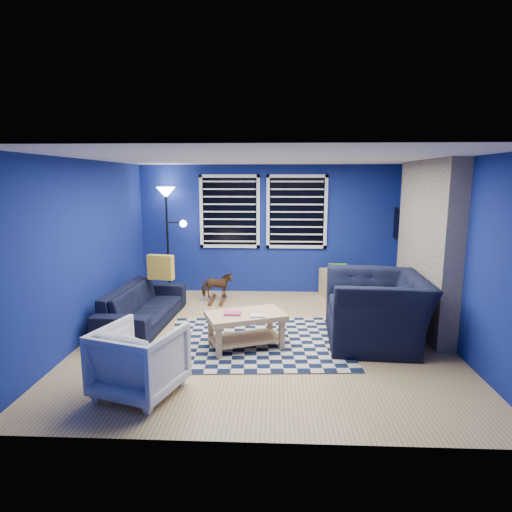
% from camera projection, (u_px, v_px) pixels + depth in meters
% --- Properties ---
extents(floor, '(5.00, 5.00, 0.00)m').
position_uv_depth(floor, '(265.00, 337.00, 6.13)').
color(floor, tan).
rests_on(floor, ground).
extents(ceiling, '(5.00, 5.00, 0.00)m').
position_uv_depth(ceiling, '(265.00, 158.00, 5.68)').
color(ceiling, white).
rests_on(ceiling, wall_back).
extents(wall_back, '(5.00, 0.00, 5.00)m').
position_uv_depth(wall_back, '(268.00, 230.00, 8.36)').
color(wall_back, navy).
rests_on(wall_back, floor).
extents(wall_left, '(0.00, 5.00, 5.00)m').
position_uv_depth(wall_left, '(88.00, 249.00, 6.02)').
color(wall_left, navy).
rests_on(wall_left, floor).
extents(wall_right, '(0.00, 5.00, 5.00)m').
position_uv_depth(wall_right, '(449.00, 252.00, 5.79)').
color(wall_right, navy).
rests_on(wall_right, floor).
extents(fireplace, '(0.65, 2.00, 2.50)m').
position_uv_depth(fireplace, '(426.00, 250.00, 6.30)').
color(fireplace, gray).
rests_on(fireplace, floor).
extents(window_left, '(1.17, 0.06, 1.42)m').
position_uv_depth(window_left, '(230.00, 212.00, 8.29)').
color(window_left, black).
rests_on(window_left, wall_back).
extents(window_right, '(1.17, 0.06, 1.42)m').
position_uv_depth(window_right, '(297.00, 212.00, 8.24)').
color(window_right, black).
rests_on(window_right, wall_back).
extents(tv, '(0.07, 1.00, 0.58)m').
position_uv_depth(tv, '(403.00, 225.00, 7.73)').
color(tv, black).
rests_on(tv, wall_right).
extents(rug, '(2.62, 2.15, 0.02)m').
position_uv_depth(rug, '(256.00, 341.00, 5.93)').
color(rug, black).
rests_on(rug, floor).
extents(sofa, '(2.08, 0.91, 0.59)m').
position_uv_depth(sofa, '(144.00, 305.00, 6.62)').
color(sofa, black).
rests_on(sofa, floor).
extents(armchair_big, '(1.52, 1.34, 0.94)m').
position_uv_depth(armchair_big, '(376.00, 309.00, 5.85)').
color(armchair_big, black).
rests_on(armchair_big, floor).
extents(armchair_bent, '(1.00, 1.02, 0.74)m').
position_uv_depth(armchair_bent, '(140.00, 360.00, 4.46)').
color(armchair_bent, gray).
rests_on(armchair_bent, floor).
extents(rocking_horse, '(0.36, 0.59, 0.47)m').
position_uv_depth(rocking_horse, '(217.00, 286.00, 7.81)').
color(rocking_horse, '#4D2D18').
rests_on(rocking_horse, floor).
extents(coffee_table, '(1.15, 0.91, 0.50)m').
position_uv_depth(coffee_table, '(246.00, 323.00, 5.66)').
color(coffee_table, tan).
rests_on(coffee_table, rug).
extents(cabinet, '(0.71, 0.57, 0.61)m').
position_uv_depth(cabinet, '(338.00, 282.00, 8.23)').
color(cabinet, tan).
rests_on(cabinet, floor).
extents(floor_lamp, '(0.56, 0.35, 2.07)m').
position_uv_depth(floor_lamp, '(168.00, 207.00, 8.12)').
color(floor_lamp, black).
rests_on(floor_lamp, floor).
extents(throw_pillow, '(0.44, 0.20, 0.41)m').
position_uv_depth(throw_pillow, '(161.00, 267.00, 7.03)').
color(throw_pillow, gold).
rests_on(throw_pillow, sofa).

